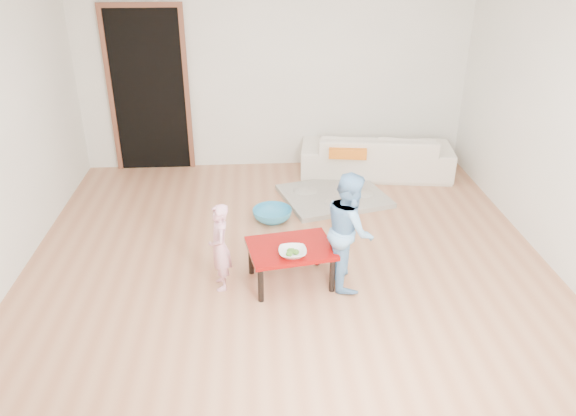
{
  "coord_description": "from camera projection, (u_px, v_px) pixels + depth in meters",
  "views": [
    {
      "loc": [
        -0.29,
        -4.67,
        2.87
      ],
      "look_at": [
        0.0,
        -0.2,
        0.65
      ],
      "focal_mm": 35.0,
      "sensor_mm": 36.0,
      "label": 1
    }
  ],
  "objects": [
    {
      "name": "blanket",
      "position": [
        334.0,
        196.0,
        6.68
      ],
      "size": [
        1.37,
        1.24,
        0.06
      ],
      "primitive_type": null,
      "rotation": [
        0.0,
        0.0,
        0.27
      ],
      "color": "#B5AFA0",
      "rests_on": "floor"
    },
    {
      "name": "right_wall",
      "position": [
        564.0,
        125.0,
        5.03
      ],
      "size": [
        0.02,
        5.0,
        2.6
      ],
      "primitive_type": "cube",
      "color": "white",
      "rests_on": "floor"
    },
    {
      "name": "back_wall",
      "position": [
        274.0,
        68.0,
        7.13
      ],
      "size": [
        5.0,
        0.02,
        2.6
      ],
      "primitive_type": "cube",
      "color": "white",
      "rests_on": "floor"
    },
    {
      "name": "broccoli",
      "position": [
        293.0,
        253.0,
        4.8
      ],
      "size": [
        0.12,
        0.12,
        0.06
      ],
      "primitive_type": null,
      "color": "#2D5919",
      "rests_on": "red_table"
    },
    {
      "name": "bowl",
      "position": [
        293.0,
        253.0,
        4.8
      ],
      "size": [
        0.24,
        0.24,
        0.06
      ],
      "primitive_type": "imported",
      "color": "white",
      "rests_on": "red_table"
    },
    {
      "name": "doorway",
      "position": [
        149.0,
        92.0,
        7.14
      ],
      "size": [
        1.02,
        0.08,
        2.11
      ],
      "primitive_type": null,
      "color": "brown",
      "rests_on": "back_wall"
    },
    {
      "name": "red_table",
      "position": [
        291.0,
        264.0,
        5.03
      ],
      "size": [
        0.82,
        0.68,
        0.37
      ],
      "primitive_type": null,
      "rotation": [
        0.0,
        0.0,
        0.18
      ],
      "color": "#8A0807",
      "rests_on": "floor"
    },
    {
      "name": "child_blue",
      "position": [
        349.0,
        230.0,
        4.88
      ],
      "size": [
        0.42,
        0.53,
        1.06
      ],
      "primitive_type": "imported",
      "rotation": [
        0.0,
        0.0,
        1.59
      ],
      "color": "#69BEF4",
      "rests_on": "floor"
    },
    {
      "name": "floor",
      "position": [
        287.0,
        259.0,
        5.47
      ],
      "size": [
        5.0,
        5.0,
        0.01
      ],
      "primitive_type": "cube",
      "color": "#B2704C",
      "rests_on": "ground"
    },
    {
      "name": "child_pink",
      "position": [
        220.0,
        247.0,
        4.87
      ],
      "size": [
        0.24,
        0.32,
        0.81
      ],
      "primitive_type": "imported",
      "rotation": [
        0.0,
        0.0,
        -1.42
      ],
      "color": "pink",
      "rests_on": "floor"
    },
    {
      "name": "cushion",
      "position": [
        348.0,
        149.0,
        6.98
      ],
      "size": [
        0.52,
        0.48,
        0.12
      ],
      "primitive_type": "cube",
      "rotation": [
        0.0,
        0.0,
        -0.16
      ],
      "color": "orange",
      "rests_on": "sofa"
    },
    {
      "name": "sofa",
      "position": [
        376.0,
        154.0,
        7.25
      ],
      "size": [
        2.0,
        1.0,
        0.56
      ],
      "primitive_type": "imported",
      "rotation": [
        0.0,
        0.0,
        3.01
      ],
      "color": "white",
      "rests_on": "floor"
    },
    {
      "name": "basin",
      "position": [
        272.0,
        215.0,
        6.16
      ],
      "size": [
        0.43,
        0.43,
        0.13
      ],
      "primitive_type": "imported",
      "color": "#3395C1",
      "rests_on": "floor"
    }
  ]
}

